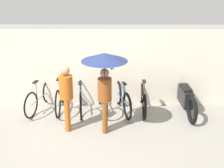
# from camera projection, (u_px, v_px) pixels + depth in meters

# --- Properties ---
(ground_plane) EXTENTS (30.00, 30.00, 0.00)m
(ground_plane) POSITION_uv_depth(u_px,v_px,m) (86.00, 143.00, 7.02)
(ground_plane) COLOR gray
(back_wall) EXTENTS (11.95, 0.12, 2.14)m
(back_wall) POSITION_uv_depth(u_px,v_px,m) (92.00, 68.00, 8.66)
(back_wall) COLOR beige
(back_wall) RESTS_ON ground
(parked_bicycle_0) EXTENTS (0.58, 1.71, 1.00)m
(parked_bicycle_0) POSITION_uv_depth(u_px,v_px,m) (40.00, 97.00, 8.54)
(parked_bicycle_0) COLOR black
(parked_bicycle_0) RESTS_ON ground
(parked_bicycle_1) EXTENTS (0.44, 1.74, 1.07)m
(parked_bicycle_1) POSITION_uv_depth(u_px,v_px,m) (61.00, 96.00, 8.53)
(parked_bicycle_1) COLOR black
(parked_bicycle_1) RESTS_ON ground
(parked_bicycle_2) EXTENTS (0.44, 1.75, 1.04)m
(parked_bicycle_2) POSITION_uv_depth(u_px,v_px,m) (81.00, 98.00, 8.44)
(parked_bicycle_2) COLOR black
(parked_bicycle_2) RESTS_ON ground
(parked_bicycle_3) EXTENTS (0.52, 1.66, 1.00)m
(parked_bicycle_3) POSITION_uv_depth(u_px,v_px,m) (102.00, 97.00, 8.49)
(parked_bicycle_3) COLOR black
(parked_bicycle_3) RESTS_ON ground
(parked_bicycle_4) EXTENTS (0.57, 1.67, 1.10)m
(parked_bicycle_4) POSITION_uv_depth(u_px,v_px,m) (122.00, 98.00, 8.44)
(parked_bicycle_4) COLOR black
(parked_bicycle_4) RESTS_ON ground
(parked_bicycle_5) EXTENTS (0.44, 1.74, 1.00)m
(parked_bicycle_5) POSITION_uv_depth(u_px,v_px,m) (143.00, 98.00, 8.50)
(parked_bicycle_5) COLOR black
(parked_bicycle_5) RESTS_ON ground
(pedestrian_leading) EXTENTS (0.32, 0.32, 1.61)m
(pedestrian_leading) POSITION_uv_depth(u_px,v_px,m) (66.00, 93.00, 7.28)
(pedestrian_leading) COLOR #B25619
(pedestrian_leading) RESTS_ON ground
(pedestrian_center) EXTENTS (1.03, 1.03, 1.98)m
(pedestrian_center) POSITION_uv_depth(u_px,v_px,m) (104.00, 70.00, 6.89)
(pedestrian_center) COLOR brown
(pedestrian_center) RESTS_ON ground
(motorcycle) EXTENTS (0.58, 2.11, 0.92)m
(motorcycle) POSITION_uv_depth(u_px,v_px,m) (185.00, 97.00, 8.42)
(motorcycle) COLOR black
(motorcycle) RESTS_ON ground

